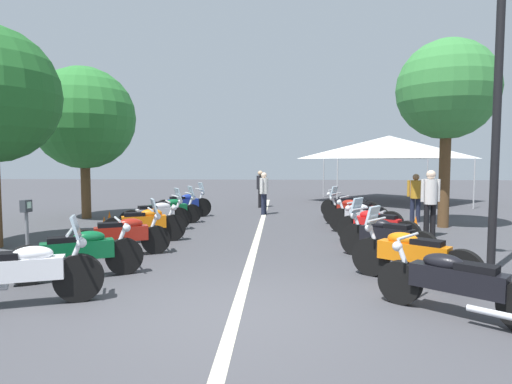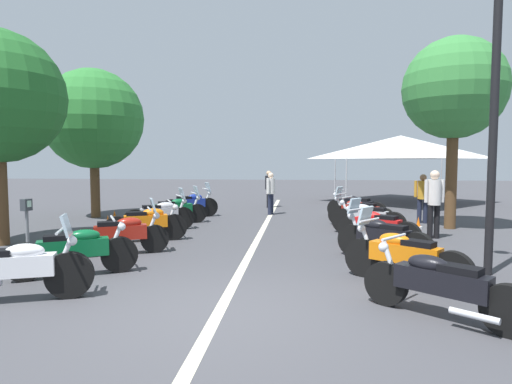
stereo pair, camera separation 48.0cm
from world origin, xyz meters
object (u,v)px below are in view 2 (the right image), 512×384
Objects in this scene: motorcycle_right_row_1 at (403,256)px; parking_meter at (27,220)px; event_tent at (400,147)px; motorcycle_right_row_4 at (367,218)px; traffic_cone_1 at (418,230)px; motorcycle_left_row_1 at (75,250)px; traffic_cone_2 at (108,227)px; roadside_tree_0 at (454,89)px; motorcycle_right_row_0 at (440,284)px; motorcycle_right_row_2 at (382,237)px; traffic_cone_0 at (115,221)px; bystander_3 at (271,190)px; motorcycle_right_row_6 at (355,206)px; motorcycle_right_row_3 at (377,227)px; motorcycle_left_row_5 at (175,210)px; street_lamp_twin_globe at (496,68)px; bystander_2 at (434,199)px; motorcycle_right_row_5 at (359,212)px; motorcycle_left_row_2 at (122,233)px; motorcycle_left_row_6 at (191,204)px; bystander_0 at (423,195)px; motorcycle_left_row_0 at (14,269)px; motorcycle_left_row_3 at (147,223)px; motorcycle_left_row_4 at (160,214)px; roadside_tree_2 at (93,119)px; bystander_4 at (269,186)px.

motorcycle_right_row_1 is 6.75m from parking_meter.
motorcycle_right_row_1 is 0.28× the size of event_tent.
motorcycle_right_row_4 reaches higher than traffic_cone_1.
motorcycle_left_row_1 is 3.69m from traffic_cone_2.
event_tent is (10.14, -1.83, 2.36)m from traffic_cone_1.
motorcycle_right_row_0 is at bearing 160.55° from roadside_tree_0.
traffic_cone_0 is at bearing 16.43° from motorcycle_right_row_2.
traffic_cone_2 is 0.39× the size of bystander_3.
motorcycle_right_row_2 is 1.31× the size of parking_meter.
motorcycle_right_row_4 reaches higher than motorcycle_right_row_6.
event_tent is (14.04, -3.12, 2.17)m from motorcycle_right_row_1.
motorcycle_right_row_6 is 1.45× the size of parking_meter.
motorcycle_right_row_4 is at bearing -50.59° from motorcycle_right_row_0.
motorcycle_right_row_1 is 1.01× the size of motorcycle_right_row_3.
parking_meter reaches higher than motorcycle_right_row_6.
motorcycle_right_row_1 is 2.87× the size of traffic_cone_0.
motorcycle_right_row_4 is 1.39m from traffic_cone_1.
motorcycle_right_row_0 is at bearing -82.96° from motorcycle_left_row_5.
bystander_2 is at bearing -2.19° from street_lamp_twin_globe.
roadside_tree_0 is at bearing -150.24° from motorcycle_right_row_5.
motorcycle_left_row_2 reaches higher than motorcycle_right_row_6.
street_lamp_twin_globe is at bearing -76.59° from motorcycle_left_row_6.
motorcycle_right_row_4 is at bearing -29.34° from bystander_0.
motorcycle_left_row_0 reaches higher than motorcycle_left_row_3.
traffic_cone_0 and traffic_cone_1 have the same top height.
roadside_tree_0 reaches higher than motorcycle_right_row_1.
traffic_cone_2 is (-1.34, 0.94, -0.18)m from motorcycle_left_row_4.
bystander_2 is 11.33m from roadside_tree_2.
motorcycle_right_row_4 is 1.19× the size of bystander_3.
motorcycle_left_row_0 is at bearing 67.86° from motorcycle_right_row_2.
motorcycle_right_row_6 is 1.19× the size of bystander_0.
traffic_cone_2 is at bearing 105.60° from roadside_tree_0.
motorcycle_right_row_4 is 5.05m from bystander_3.
bystander_2 reaches higher than motorcycle_right_row_2.
roadside_tree_2 is at bearing 35.23° from motorcycle_right_row_6.
traffic_cone_1 is 0.10× the size of event_tent.
street_lamp_twin_globe is at bearing -66.24° from motorcycle_left_row_5.
motorcycle_right_row_3 is (1.56, -0.17, -0.02)m from motorcycle_right_row_2.
motorcycle_left_row_3 is 7.26m from motorcycle_right_row_6.
bystander_4 is (4.15, 5.23, 0.00)m from bystander_0.
motorcycle_right_row_0 is at bearing -67.56° from bystander_4.
bystander_4 reaches higher than motorcycle_left_row_1.
parking_meter reaches higher than motorcycle_right_row_4.
roadside_tree_2 is (4.26, 8.99, 2.98)m from motorcycle_right_row_3.
roadside_tree_2 is (6.67, 10.48, -0.13)m from street_lamp_twin_globe.
traffic_cone_0 is at bearing 77.30° from motorcycle_left_row_1.
traffic_cone_2 is (1.84, 6.53, -0.18)m from motorcycle_right_row_2.
traffic_cone_0 is 0.12× the size of roadside_tree_2.
traffic_cone_2 is 8.60m from bystander_4.
motorcycle_right_row_6 reaches higher than traffic_cone_1.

